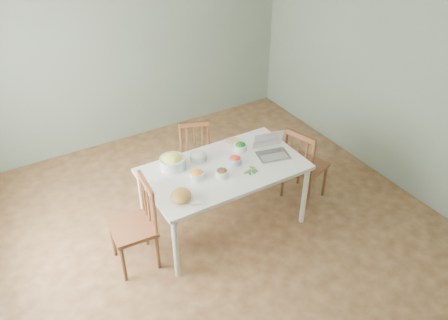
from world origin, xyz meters
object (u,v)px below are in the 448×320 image
bread_boule (181,196)px  chair_far (197,161)px  chair_right (306,163)px  bowl_squash (172,161)px  laptop (274,147)px  chair_left (132,226)px  dining_table (224,197)px

bread_boule → chair_far: bearing=55.5°
chair_right → bowl_squash: chair_right is taller
chair_far → bread_boule: bread_boule is taller
laptop → bowl_squash: bearing=173.5°
bread_boule → bowl_squash: (0.18, 0.57, 0.02)m
bowl_squash → chair_left: bearing=-153.1°
chair_far → bread_boule: 1.32m
chair_left → bread_boule: size_ratio=5.03×
chair_left → bread_boule: chair_left is taller
bowl_squash → chair_right: bearing=-11.9°
dining_table → bowl_squash: 0.76m
laptop → bread_boule: bearing=-158.5°
chair_left → bowl_squash: (0.65, 0.33, 0.40)m
chair_far → chair_left: size_ratio=0.90×
chair_far → chair_right: bearing=-15.7°
bread_boule → laptop: size_ratio=0.58×
chair_left → laptop: (1.73, -0.06, 0.44)m
chair_left → bowl_squash: bearing=120.5°
chair_left → laptop: bearing=91.6°
dining_table → laptop: 0.81m
bread_boule → laptop: (1.27, 0.18, 0.05)m
bread_boule → bowl_squash: 0.60m
dining_table → bread_boule: bread_boule is taller
bowl_squash → laptop: 1.16m
chair_far → bread_boule: size_ratio=4.53×
dining_table → chair_left: size_ratio=1.72×
chair_left → dining_table: bearing=95.3°
chair_far → chair_right: (1.12, -0.80, 0.05)m
laptop → chair_far: bearing=136.7°
chair_far → bowl_squash: bowl_squash is taller
dining_table → chair_far: size_ratio=1.91×
chair_left → bread_boule: 0.65m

